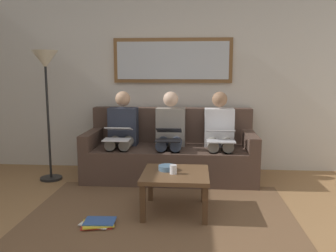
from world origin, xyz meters
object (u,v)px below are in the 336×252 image
(coffee_table, at_px, (176,178))
(standing_lamp, at_px, (46,74))
(laptop_black, at_px, (169,135))
(person_right, at_px, (122,132))
(magazine_stack, at_px, (98,223))
(bowl, at_px, (167,168))
(person_middle, at_px, (170,133))
(person_left, at_px, (219,133))
(laptop_silver, at_px, (221,136))
(cup, at_px, (173,169))
(framed_mirror, at_px, (173,61))
(couch, at_px, (170,154))
(laptop_white, at_px, (118,133))

(coffee_table, xyz_separation_m, standing_lamp, (1.69, -0.95, 1.02))
(coffee_table, relative_size, laptop_black, 1.92)
(person_right, distance_m, magazine_stack, 1.65)
(standing_lamp, bearing_deg, bowl, 151.40)
(bowl, height_order, laptop_black, laptop_black)
(person_middle, bearing_deg, magazine_stack, 70.34)
(magazine_stack, bearing_deg, bowl, -142.02)
(person_left, relative_size, laptop_silver, 3.32)
(cup, bearing_deg, laptop_silver, -118.90)
(framed_mirror, bearing_deg, person_left, 144.47)
(couch, height_order, framed_mirror, framed_mirror)
(laptop_silver, xyz_separation_m, magazine_stack, (1.19, 1.29, -0.60))
(bowl, relative_size, laptop_white, 0.48)
(laptop_black, height_order, laptop_white, laptop_white)
(bowl, height_order, magazine_stack, bowl)
(laptop_silver, relative_size, person_middle, 0.30)
(magazine_stack, distance_m, standing_lamp, 2.15)
(laptop_silver, relative_size, laptop_black, 1.00)
(coffee_table, distance_m, cup, 0.11)
(coffee_table, bearing_deg, standing_lamp, -29.36)
(framed_mirror, distance_m, laptop_black, 1.16)
(laptop_silver, xyz_separation_m, person_middle, (0.64, -0.25, -0.02))
(couch, relative_size, laptop_silver, 6.41)
(framed_mirror, xyz_separation_m, person_right, (0.64, 0.46, -0.94))
(cup, bearing_deg, laptop_white, -51.42)
(laptop_white, height_order, standing_lamp, standing_lamp)
(laptop_silver, xyz_separation_m, person_right, (1.28, -0.25, -0.02))
(couch, relative_size, magazine_stack, 6.36)
(couch, distance_m, laptop_silver, 0.78)
(couch, xyz_separation_m, laptop_silver, (-0.64, 0.32, 0.31))
(coffee_table, bearing_deg, laptop_white, -49.37)
(coffee_table, height_order, person_left, person_left)
(person_left, bearing_deg, laptop_white, 10.67)
(person_left, relative_size, standing_lamp, 0.69)
(couch, xyz_separation_m, laptop_white, (0.64, 0.31, 0.32))
(laptop_silver, bearing_deg, cup, 61.10)
(couch, bearing_deg, framed_mirror, -90.00)
(couch, distance_m, person_middle, 0.31)
(coffee_table, bearing_deg, couch, -83.49)
(cup, relative_size, laptop_white, 0.25)
(person_left, distance_m, laptop_black, 0.68)
(laptop_black, distance_m, person_right, 0.68)
(laptop_black, bearing_deg, person_left, -159.35)
(person_left, height_order, laptop_white, person_left)
(framed_mirror, bearing_deg, standing_lamp, 22.94)
(person_left, xyz_separation_m, laptop_white, (1.28, 0.24, 0.02))
(framed_mirror, bearing_deg, coffee_table, 94.94)
(person_middle, bearing_deg, laptop_white, 20.64)
(person_left, bearing_deg, laptop_silver, 90.00)
(couch, distance_m, person_right, 0.71)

